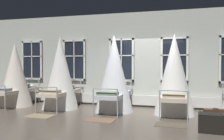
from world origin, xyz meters
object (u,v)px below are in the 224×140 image
at_px(cot_first, 15,75).
at_px(suitcase_dark, 216,118).
at_px(travel_trunk, 213,123).
at_px(cot_third, 114,74).
at_px(cot_fourth, 174,75).
at_px(cot_second, 60,73).

relative_size(cot_first, suitcase_dark, 4.07).
distance_m(cot_first, travel_trunk, 7.00).
relative_size(cot_third, suitcase_dark, 4.37).
height_order(cot_first, travel_trunk, cot_first).
bearing_deg(travel_trunk, cot_first, 165.30).
distance_m(cot_fourth, suitcase_dark, 1.92).
height_order(cot_first, cot_third, cot_third).
height_order(cot_second, cot_third, cot_second).
distance_m(cot_first, cot_third, 3.85).
height_order(suitcase_dark, travel_trunk, suitcase_dark).
height_order(cot_third, cot_fourth, cot_third).
bearing_deg(cot_first, suitcase_dark, -98.90).
height_order(cot_first, cot_fourth, cot_fourth).
relative_size(cot_second, travel_trunk, 4.02).
distance_m(cot_second, cot_third, 1.97).
distance_m(cot_fourth, travel_trunk, 2.27).
relative_size(cot_first, cot_third, 0.93).
relative_size(cot_second, cot_third, 1.01).
bearing_deg(cot_first, travel_trunk, -103.58).
bearing_deg(travel_trunk, cot_third, 148.55).
distance_m(cot_second, suitcase_dark, 5.20).
relative_size(cot_second, cot_fourth, 1.01).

